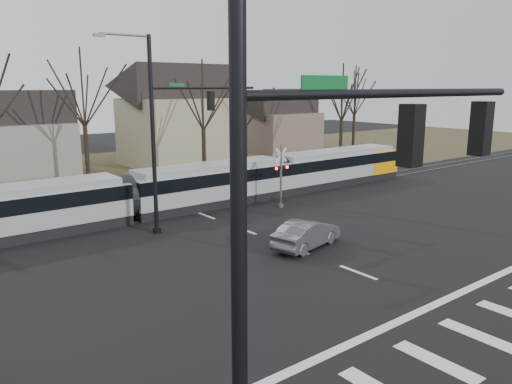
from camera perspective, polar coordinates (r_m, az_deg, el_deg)
ground at (r=20.60m, az=15.87°, el=-10.44°), size 140.00×140.00×0.00m
grass_verge at (r=46.38m, az=-17.79°, el=1.91°), size 140.00×28.00×0.01m
crosswalk at (r=18.77m, az=26.01°, el=-13.51°), size 27.00×2.60×0.01m
stop_line at (r=19.69m, az=20.18°, el=-11.78°), size 28.00×0.35×0.01m
lane_dashes at (r=32.12m, az=-7.71°, el=-1.95°), size 0.18×30.00×0.01m
rail_pair at (r=31.95m, az=-7.53°, el=-1.97°), size 90.00×1.52×0.06m
tram at (r=32.63m, az=-5.31°, el=1.02°), size 36.25×2.69×2.75m
sedan at (r=24.40m, az=5.81°, el=-4.77°), size 3.28×4.77×1.36m
signal_pole_near_left at (r=7.49m, az=7.95°, el=-3.71°), size 9.28×0.44×10.20m
signal_pole_far at (r=27.02m, az=-8.70°, el=7.64°), size 9.28×0.44×10.20m
rail_crossing_signal at (r=32.01m, az=2.87°, el=1.54°), size 1.08×0.36×4.00m
tree_row at (r=41.06m, az=-12.63°, el=7.98°), size 59.20×7.20×10.00m
house_b at (r=48.32m, az=-25.36°, el=6.46°), size 8.64×7.56×7.65m
house_c at (r=50.47m, az=-8.87°, el=9.09°), size 10.80×8.64×10.10m
house_d at (r=60.82m, az=2.77°, el=8.51°), size 8.64×7.56×7.65m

